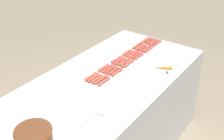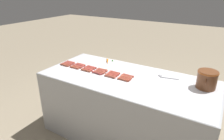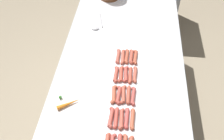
{
  "view_description": "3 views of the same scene",
  "coord_description": "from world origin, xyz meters",
  "views": [
    {
      "loc": [
        -1.29,
        1.65,
        2.22
      ],
      "look_at": [
        -0.05,
        -0.09,
        1.0
      ],
      "focal_mm": 46.66,
      "sensor_mm": 36.0,
      "label": 1
    },
    {
      "loc": [
        2.04,
        1.0,
        1.96
      ],
      "look_at": [
        0.14,
        -0.14,
        1.03
      ],
      "focal_mm": 31.72,
      "sensor_mm": 36.0,
      "label": 2
    },
    {
      "loc": [
        0.07,
        -1.43,
        2.34
      ],
      "look_at": [
        -0.06,
        -0.19,
        0.97
      ],
      "focal_mm": 39.97,
      "sensor_mm": 36.0,
      "label": 3
    }
  ],
  "objects": [
    {
      "name": "hot_dog_20",
      "position": [
        0.07,
        -0.56,
        0.93
      ],
      "size": [
        0.03,
        0.16,
        0.03
      ],
      "color": "#B94742",
      "rests_on": "griddle_counter"
    },
    {
      "name": "hot_dog_17",
      "position": [
        0.04,
        0.01,
        0.93
      ],
      "size": [
        0.03,
        0.16,
        0.03
      ],
      "color": "#AC4F38",
      "rests_on": "griddle_counter"
    },
    {
      "name": "hot_dog_22",
      "position": [
        0.08,
        -0.19,
        0.93
      ],
      "size": [
        0.03,
        0.16,
        0.03
      ],
      "color": "#B54B38",
      "rests_on": "griddle_counter"
    },
    {
      "name": "hot_dog_24",
      "position": [
        0.11,
        -0.95,
        0.93
      ],
      "size": [
        0.03,
        0.16,
        0.03
      ],
      "color": "#AF5139",
      "rests_on": "griddle_counter"
    },
    {
      "name": "hot_dog_8",
      "position": [
        0.01,
        -0.57,
        0.93
      ],
      "size": [
        0.03,
        0.16,
        0.03
      ],
      "color": "#B8463B",
      "rests_on": "griddle_counter"
    },
    {
      "name": "hot_dog_12",
      "position": [
        0.04,
        -0.95,
        0.93
      ],
      "size": [
        0.03,
        0.16,
        0.03
      ],
      "color": "#B55042",
      "rests_on": "griddle_counter"
    },
    {
      "name": "hot_dog_10",
      "position": [
        0.01,
        -0.19,
        0.93
      ],
      "size": [
        0.03,
        0.16,
        0.03
      ],
      "color": "#B94B39",
      "rests_on": "griddle_counter"
    },
    {
      "name": "hot_dog_25",
      "position": [
        0.11,
        -0.77,
        0.93
      ],
      "size": [
        0.03,
        0.16,
        0.03
      ],
      "color": "#B6503A",
      "rests_on": "griddle_counter"
    },
    {
      "name": "hot_dog_7",
      "position": [
        0.0,
        -0.76,
        0.93
      ],
      "size": [
        0.04,
        0.16,
        0.03
      ],
      "color": "#B24941",
      "rests_on": "griddle_counter"
    },
    {
      "name": "hot_dog_28",
      "position": [
        0.11,
        -0.18,
        0.93
      ],
      "size": [
        0.03,
        0.16,
        0.03
      ],
      "color": "#AF523F",
      "rests_on": "griddle_counter"
    },
    {
      "name": "hot_dog_1",
      "position": [
        -0.03,
        -0.76,
        0.93
      ],
      "size": [
        0.03,
        0.16,
        0.03
      ],
      "color": "#B34A38",
      "rests_on": "griddle_counter"
    },
    {
      "name": "hot_dog_3",
      "position": [
        -0.03,
        -0.38,
        0.93
      ],
      "size": [
        0.04,
        0.16,
        0.03
      ],
      "color": "#AD5239",
      "rests_on": "griddle_counter"
    },
    {
      "name": "hot_dog_9",
      "position": [
        0.01,
        -0.38,
        0.93
      ],
      "size": [
        0.04,
        0.16,
        0.03
      ],
      "color": "#AE483E",
      "rests_on": "griddle_counter"
    },
    {
      "name": "carrot",
      "position": [
        -0.33,
        -0.49,
        0.93
      ],
      "size": [
        0.16,
        0.12,
        0.03
      ],
      "color": "orange",
      "rests_on": "griddle_counter"
    },
    {
      "name": "serving_spoon",
      "position": [
        -0.26,
        0.39,
        0.92
      ],
      "size": [
        0.1,
        0.27,
        0.02
      ],
      "color": "#B7B7BC",
      "rests_on": "griddle_counter"
    },
    {
      "name": "hot_dog_2",
      "position": [
        -0.03,
        -0.57,
        0.93
      ],
      "size": [
        0.04,
        0.16,
        0.03
      ],
      "color": "#AE483D",
      "rests_on": "griddle_counter"
    },
    {
      "name": "hot_dog_0",
      "position": [
        -0.03,
        -0.95,
        0.93
      ],
      "size": [
        0.03,
        0.16,
        0.03
      ],
      "color": "#AF4A39",
      "rests_on": "griddle_counter"
    },
    {
      "name": "hot_dog_23",
      "position": [
        0.08,
        0.01,
        0.93
      ],
      "size": [
        0.03,
        0.16,
        0.03
      ],
      "color": "#AD4B3A",
      "rests_on": "griddle_counter"
    },
    {
      "name": "hot_dog_29",
      "position": [
        0.11,
        0.01,
        0.93
      ],
      "size": [
        0.04,
        0.16,
        0.03
      ],
      "color": "#AF5038",
      "rests_on": "griddle_counter"
    },
    {
      "name": "hot_dog_15",
      "position": [
        0.04,
        -0.37,
        0.93
      ],
      "size": [
        0.04,
        0.16,
        0.03
      ],
      "color": "#AE513E",
      "rests_on": "griddle_counter"
    },
    {
      "name": "hot_dog_19",
      "position": [
        0.07,
        -0.76,
        0.93
      ],
      "size": [
        0.03,
        0.16,
        0.03
      ],
      "color": "#B0523C",
      "rests_on": "griddle_counter"
    },
    {
      "name": "hot_dog_6",
      "position": [
        0.01,
        -0.95,
        0.93
      ],
      "size": [
        0.03,
        0.16,
        0.03
      ],
      "color": "#AF4841",
      "rests_on": "griddle_counter"
    },
    {
      "name": "hot_dog_18",
      "position": [
        0.08,
        -0.95,
        0.93
      ],
      "size": [
        0.04,
        0.16,
        0.03
      ],
      "color": "#AD493B",
      "rests_on": "griddle_counter"
    },
    {
      "name": "hot_dog_26",
      "position": [
        0.11,
        -0.57,
        0.93
      ],
      "size": [
        0.03,
        0.16,
        0.03
      ],
      "color": "#B05338",
      "rests_on": "griddle_counter"
    },
    {
      "name": "hot_dog_11",
      "position": [
        0.01,
        -0.0,
        0.93
      ],
      "size": [
        0.03,
        0.16,
        0.03
      ],
      "color": "#B0513E",
      "rests_on": "griddle_counter"
    },
    {
      "name": "griddle_counter",
      "position": [
        0.0,
        0.0,
        0.46
      ],
      "size": [
        0.99,
        2.2,
        0.91
      ],
      "color": "#ADAFB5",
      "rests_on": "ground_plane"
    },
    {
      "name": "hot_dog_21",
      "position": [
        0.08,
        -0.37,
        0.93
      ],
      "size": [
        0.03,
        0.16,
        0.03
      ],
      "color": "#AB4C39",
      "rests_on": "griddle_counter"
    },
    {
      "name": "hot_dog_5",
      "position": [
        -0.03,
        0.0,
        0.93
      ],
      "size": [
        0.03,
        0.16,
        0.03
      ],
      "color": "#AD4F40",
      "rests_on": "griddle_counter"
    },
    {
      "name": "hot_dog_16",
      "position": [
        0.04,
        -0.18,
        0.93
      ],
      "size": [
        0.04,
        0.16,
        0.03
      ],
      "color": "#B1463B",
      "rests_on": "griddle_counter"
    },
    {
      "name": "hot_dog_27",
      "position": [
        0.11,
        -0.38,
        0.93
      ],
      "size": [
        0.04,
        0.16,
        0.03
      ],
      "color": "#AC4740",
      "rests_on": "griddle_counter"
    },
    {
      "name": "hot_dog_4",
      "position": [
        -0.03,
        -0.19,
        0.93
      ],
      "size": [
        0.03,
        0.16,
        0.03
      ],
      "color": "#B24B3C",
      "rests_on": "griddle_counter"
    },
    {
      "name": "hot_dog_14",
      "position": [
        0.04,
        -0.57,
        0.93
      ],
      "size": [
        0.03,
        0.16,
        0.03
      ],
      "color": "#B04E3E",
      "rests_on": "griddle_counter"
    },
    {
      "name": "hot_dog_13",
      "position": [
        0.04,
        -0.76,
        0.93
      ],
      "size": [
        0.03,
        0.16,
        0.03
      ],
      "color": "#B2473E",
      "rests_on": "griddle_counter"
    }
  ]
}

